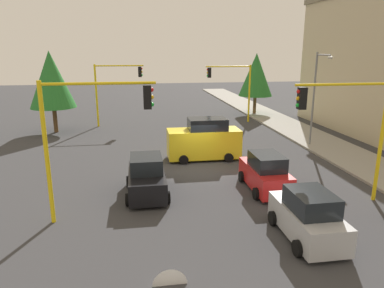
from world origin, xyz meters
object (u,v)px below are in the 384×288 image
traffic_signal_far_left (232,82)px  street_lamp_curbside (317,90)px  traffic_signal_near_right (89,124)px  delivery_van_yellow (204,140)px  car_silver (308,217)px  traffic_signal_near_left (349,119)px  tree_roadside_far (256,75)px  tree_opposite_side (51,80)px  traffic_signal_far_right (115,83)px  car_black (147,178)px  car_red (265,173)px

traffic_signal_far_left → street_lamp_curbside: bearing=18.6°
traffic_signal_near_right → delivery_van_yellow: size_ratio=1.25×
car_silver → traffic_signal_near_left: bearing=132.8°
traffic_signal_near_left → car_silver: traffic_signal_near_left is taller
traffic_signal_near_right → tree_roadside_far: size_ratio=0.87×
traffic_signal_far_left → tree_roadside_far: size_ratio=0.84×
tree_opposite_side → car_silver: size_ratio=1.86×
traffic_signal_far_right → car_black: (17.58, 2.28, -3.25)m
car_black → traffic_signal_near_right: bearing=-43.5°
traffic_signal_near_left → car_red: 4.88m
street_lamp_curbside → traffic_signal_far_left: bearing=-161.4°
car_red → delivery_van_yellow: bearing=-160.3°
tree_opposite_side → traffic_signal_near_left: bearing=42.9°
traffic_signal_near_left → tree_roadside_far: bearing=171.0°
traffic_signal_far_left → tree_opposite_side: tree_opposite_side is taller
traffic_signal_far_left → car_red: bearing=-9.6°
traffic_signal_near_right → delivery_van_yellow: (-8.00, 6.32, -2.93)m
traffic_signal_far_right → street_lamp_curbside: street_lamp_curbside is taller
traffic_signal_far_right → car_silver: bearing=19.8°
street_lamp_curbside → delivery_van_yellow: bearing=-79.4°
traffic_signal_far_left → car_black: traffic_signal_far_left is taller
traffic_signal_far_left → delivery_van_yellow: bearing=-23.1°
car_silver → car_red: bearing=178.3°
tree_opposite_side → car_black: bearing=25.9°
street_lamp_curbside → delivery_van_yellow: street_lamp_curbside is taller
tree_roadside_far → car_red: size_ratio=1.72×
tree_roadside_far → car_silver: (26.94, -6.96, -3.58)m
traffic_signal_far_right → traffic_signal_near_left: traffic_signal_far_right is taller
street_lamp_curbside → car_silver: 14.62m
traffic_signal_near_right → delivery_van_yellow: 10.61m
car_black → car_silver: size_ratio=1.02×
traffic_signal_far_right → traffic_signal_far_left: bearing=90.0°
car_black → car_red: same height
traffic_signal_near_right → traffic_signal_far_right: size_ratio=1.02×
tree_roadside_far → traffic_signal_far_left: bearing=-43.5°
traffic_signal_near_right → traffic_signal_near_left: size_ratio=1.03×
traffic_signal_far_right → car_black: bearing=7.4°
car_black → delivery_van_yellow: bearing=144.2°
tree_roadside_far → car_red: (21.89, -6.81, -3.58)m
delivery_van_yellow → car_black: delivery_van_yellow is taller
car_red → car_silver: size_ratio=1.04×
traffic_signal_near_left → street_lamp_curbside: (-9.61, 3.48, 0.25)m
tree_roadside_far → street_lamp_curbside: bearing=-1.2°
tree_opposite_side → car_red: (15.89, 13.69, -3.76)m
traffic_signal_far_right → street_lamp_curbside: 18.19m
car_silver → traffic_signal_far_right: bearing=-160.2°
tree_opposite_side → delivery_van_yellow: size_ratio=1.48×
traffic_signal_far_left → car_red: traffic_signal_far_left is taller
traffic_signal_near_left → traffic_signal_far_left: traffic_signal_near_left is taller
tree_opposite_side → delivery_van_yellow: bearing=49.2°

